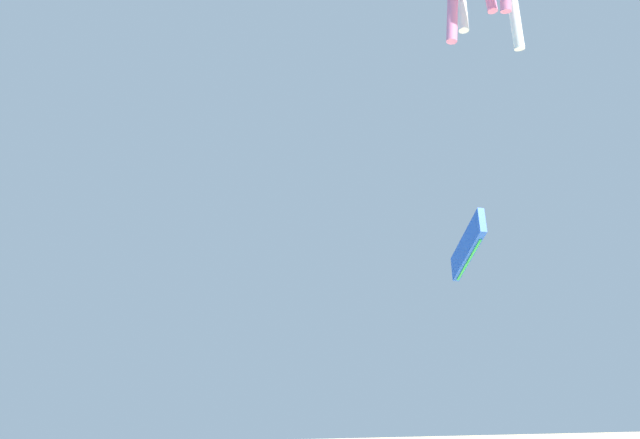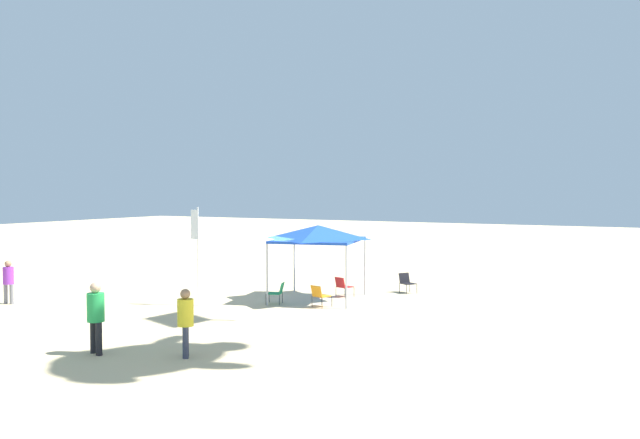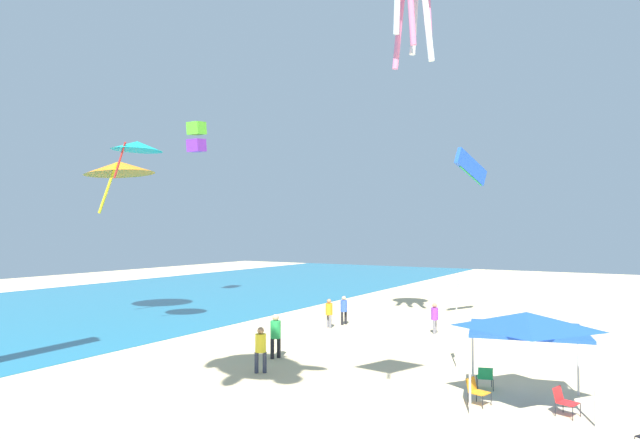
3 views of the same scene
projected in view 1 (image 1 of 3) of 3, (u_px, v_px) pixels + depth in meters
name	position (u px, v px, depth m)	size (l,w,h in m)	color
kite_parafoil_blue	(468.00, 247.00, 24.55)	(3.48, 1.10, 2.11)	blue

